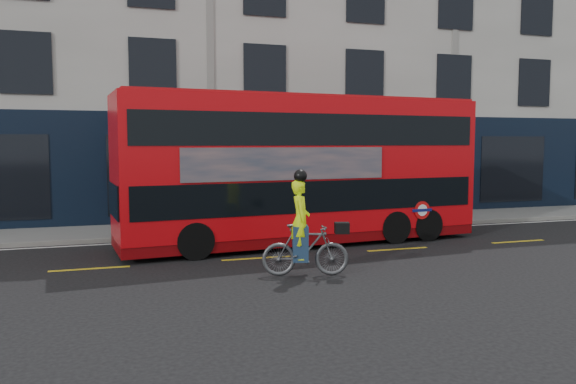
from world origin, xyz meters
name	(u,v)px	position (x,y,z in m)	size (l,w,h in m)	color
ground	(273,271)	(0.00, 0.00, 0.00)	(120.00, 120.00, 0.00)	black
pavement	(220,228)	(0.00, 6.50, 0.06)	(60.00, 3.00, 0.12)	slate
kerb	(229,234)	(0.00, 5.00, 0.07)	(60.00, 0.12, 0.13)	slate
building_terrace	(190,38)	(0.00, 12.94, 7.49)	(50.00, 10.07, 15.00)	beige
road_edge_line	(231,238)	(0.00, 4.70, 0.00)	(58.00, 0.10, 0.01)	silver
lane_dashes	(257,258)	(0.00, 1.50, 0.00)	(58.00, 0.12, 0.01)	gold
bus	(303,169)	(1.84, 3.20, 2.17)	(10.68, 3.33, 4.24)	red
cyclist	(304,241)	(0.53, -0.63, 0.78)	(1.98, 1.01, 2.35)	#4F5154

